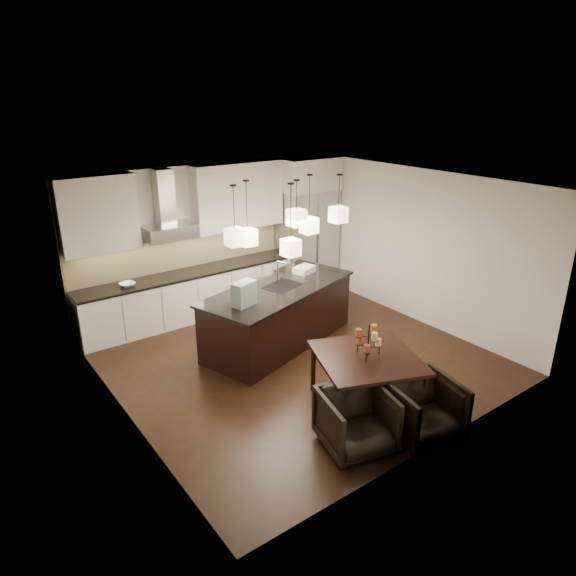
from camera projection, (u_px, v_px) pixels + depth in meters
floor at (295, 358)px, 8.32m from camera, size 5.50×5.50×0.02m
ceiling at (296, 184)px, 7.31m from camera, size 5.50×5.50×0.02m
wall_back at (210, 238)px, 9.90m from camera, size 5.50×0.02×2.80m
wall_front at (444, 343)px, 5.74m from camera, size 5.50×0.02×2.80m
wall_left at (117, 321)px, 6.29m from camera, size 0.02×5.50×2.80m
wall_right at (416, 246)px, 9.34m from camera, size 0.02×5.50×2.80m
refrigerator at (307, 241)px, 10.89m from camera, size 1.20×0.72×2.15m
fridge_panel at (308, 174)px, 10.38m from camera, size 1.26×0.72×0.65m
lower_cabinets at (191, 296)px, 9.65m from camera, size 4.21×0.62×0.88m
countertop at (190, 273)px, 9.48m from camera, size 4.21×0.66×0.04m
backsplash at (181, 252)px, 9.59m from camera, size 4.21×0.02×0.63m
upper_cab_left at (97, 214)px, 8.31m from camera, size 1.25×0.35×1.25m
upper_cab_right at (238, 196)px, 9.78m from camera, size 1.85×0.35×1.25m
hood_canopy at (170, 232)px, 9.06m from camera, size 0.90×0.52×0.24m
hood_chimney at (164, 197)px, 8.93m from camera, size 0.30×0.28×0.96m
fruit_bowl at (127, 284)px, 8.77m from camera, size 0.29×0.29×0.06m
island_body at (279, 316)px, 8.67m from camera, size 2.96×1.85×0.97m
island_top at (279, 288)px, 8.48m from camera, size 3.07×1.96×0.04m
faucet at (277, 272)px, 8.55m from camera, size 0.18×0.29×0.42m
tote_bag at (244, 294)px, 7.69m from camera, size 0.42×0.30×0.38m
food_container at (304, 269)px, 9.14m from camera, size 0.44×0.36×0.11m
dining_table at (366, 382)px, 6.90m from camera, size 1.67×1.67×0.77m
candelabra at (368, 341)px, 6.68m from camera, size 0.48×0.48×0.45m
candle_a at (378, 342)px, 6.73m from camera, size 0.10×0.10×0.10m
candle_b at (359, 340)px, 6.79m from camera, size 0.10×0.10×0.10m
candle_c at (367, 349)px, 6.57m from camera, size 0.10×0.10×0.10m
candle_d at (374, 328)px, 6.75m from camera, size 0.10×0.10×0.10m
candle_e at (359, 333)px, 6.63m from camera, size 0.10×0.10×0.10m
candle_f at (375, 337)px, 6.52m from camera, size 0.10×0.10×0.10m
armchair_left at (356, 421)px, 6.10m from camera, size 0.98×1.00×0.75m
armchair_right at (423, 409)px, 6.31m from camera, size 0.97×0.99×0.76m
pendant_a at (235, 237)px, 7.55m from camera, size 0.24×0.24×0.26m
pendant_b at (248, 237)px, 7.99m from camera, size 0.24×0.24×0.26m
pendant_c at (297, 218)px, 7.92m from camera, size 0.24×0.24×0.26m
pendant_d at (309, 226)px, 8.50m from camera, size 0.24×0.24×0.26m
pendant_e at (338, 215)px, 8.47m from camera, size 0.24×0.24×0.26m
pendant_f at (291, 247)px, 7.77m from camera, size 0.24×0.24×0.26m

